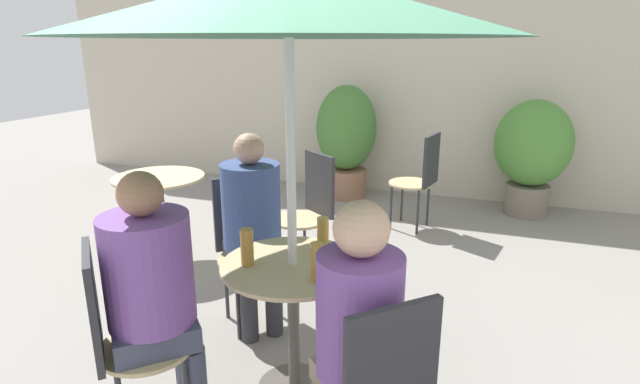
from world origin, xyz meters
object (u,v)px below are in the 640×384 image
object	(u,v)px
bistro_chair_1	(120,330)
beer_glass_2	(323,234)
seated_person_0	(252,218)
bistro_chair_0	(246,238)
bistro_chair_5	(310,204)
potted_plant_0	(346,136)
cafe_table_far	(160,196)
bistro_chair_3	(421,174)
cafe_table_near	(293,296)
beer_glass_0	(247,247)
seated_person_2	(357,326)
beer_glass_1	(317,262)
potted_plant_1	(532,149)
umbrella	(288,3)
seated_person_1	(154,286)

from	to	relation	value
bistro_chair_1	beer_glass_2	xyz separation A→B (m)	(0.66, 0.76, 0.25)
seated_person_0	beer_glass_2	xyz separation A→B (m)	(0.54, -0.27, 0.07)
bistro_chair_0	bistro_chair_5	distance (m)	0.80
potted_plant_0	cafe_table_far	bearing A→B (deg)	-112.27
bistro_chair_0	bistro_chair_3	distance (m)	2.16
bistro_chair_0	beer_glass_2	size ratio (longest dim) A/B	5.28
potted_plant_0	bistro_chair_0	bearing A→B (deg)	-86.34
cafe_table_near	potted_plant_0	distance (m)	3.49
cafe_table_far	bistro_chair_1	size ratio (longest dim) A/B	0.77
potted_plant_0	bistro_chair_1	bearing A→B (deg)	-87.61
beer_glass_0	beer_glass_2	bearing A→B (deg)	45.13
seated_person_2	beer_glass_1	distance (m)	0.44
seated_person_2	potted_plant_1	size ratio (longest dim) A/B	1.02
cafe_table_near	bistro_chair_3	distance (m)	2.59
umbrella	potted_plant_1	bearing A→B (deg)	69.87
bistro_chair_1	potted_plant_1	world-z (taller)	potted_plant_1
bistro_chair_1	beer_glass_0	distance (m)	0.65
seated_person_0	bistro_chair_1	bearing A→B (deg)	-141.10
seated_person_0	seated_person_2	distance (m)	1.30
potted_plant_1	bistro_chair_0	bearing A→B (deg)	-122.58
cafe_table_near	bistro_chair_1	xyz separation A→B (m)	(-0.58, -0.56, 0.02)
bistro_chair_1	seated_person_1	world-z (taller)	seated_person_1
bistro_chair_0	bistro_chair_5	world-z (taller)	same
bistro_chair_5	seated_person_0	distance (m)	0.92
beer_glass_0	umbrella	xyz separation A→B (m)	(0.20, 0.09, 1.10)
seated_person_2	beer_glass_0	size ratio (longest dim) A/B	6.72
bistro_chair_5	seated_person_2	distance (m)	2.04
bistro_chair_5	beer_glass_2	world-z (taller)	bistro_chair_5
umbrella	cafe_table_near	bearing A→B (deg)	-26.57
beer_glass_2	beer_glass_1	bearing A→B (deg)	-75.17
bistro_chair_0	umbrella	xyz separation A→B (m)	(0.56, -0.58, 1.35)
cafe_table_near	bistro_chair_0	world-z (taller)	bistro_chair_0
seated_person_0	umbrella	size ratio (longest dim) A/B	0.61
seated_person_2	potted_plant_0	size ratio (longest dim) A/B	0.95
bistro_chair_0	potted_plant_0	world-z (taller)	potted_plant_0
bistro_chair_0	beer_glass_2	xyz separation A→B (m)	(0.65, -0.38, 0.25)
cafe_table_near	potted_plant_0	xyz separation A→B (m)	(-0.74, 3.40, 0.18)
seated_person_0	bistro_chair_5	bearing A→B (deg)	43.95
potted_plant_1	potted_plant_0	bearing A→B (deg)	-179.82
cafe_table_far	seated_person_1	distance (m)	2.02
bistro_chair_1	bistro_chair_3	world-z (taller)	same
beer_glass_0	umbrella	distance (m)	1.12
seated_person_2	potted_plant_0	bearing A→B (deg)	-117.08
bistro_chair_1	seated_person_0	distance (m)	1.05
bistro_chair_3	cafe_table_far	bearing A→B (deg)	-41.48
bistro_chair_0	beer_glass_1	xyz separation A→B (m)	(0.73, -0.71, 0.25)
beer_glass_2	seated_person_1	bearing A→B (deg)	-130.25
seated_person_0	beer_glass_2	size ratio (longest dim) A/B	7.01
cafe_table_near	seated_person_2	bearing A→B (deg)	-45.76
seated_person_2	beer_glass_0	xyz separation A→B (m)	(-0.65, 0.38, 0.07)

